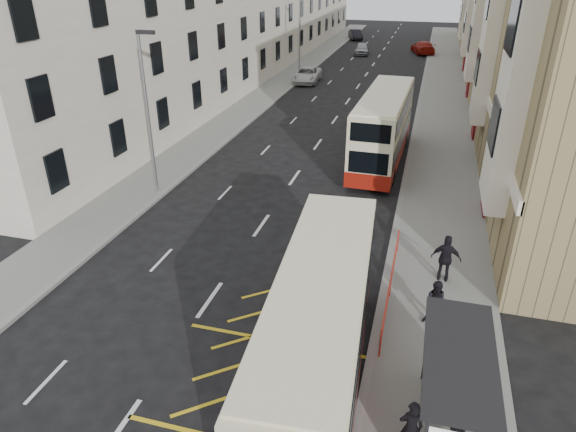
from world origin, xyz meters
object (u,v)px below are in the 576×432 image
(bus_shelter, at_px, (463,390))
(white_van, at_px, (307,75))
(pedestrian_near, at_px, (411,428))
(pedestrian_far, at_px, (446,258))
(car_dark, at_px, (355,35))
(car_silver, at_px, (362,49))
(car_red, at_px, (423,47))
(double_decker_rear, at_px, (383,128))
(double_decker_front, at_px, (319,335))
(street_lamp_far, at_px, (300,31))
(pedestrian_mid, at_px, (437,304))
(street_lamp_near, at_px, (148,106))

(bus_shelter, bearing_deg, white_van, 108.35)
(pedestrian_near, bearing_deg, pedestrian_far, -106.41)
(pedestrian_near, relative_size, car_dark, 0.37)
(car_silver, bearing_deg, car_red, 14.42)
(bus_shelter, bearing_deg, double_decker_rear, 101.13)
(double_decker_front, height_order, white_van, double_decker_front)
(street_lamp_far, bearing_deg, white_van, -53.67)
(bus_shelter, distance_m, car_dark, 73.38)
(car_red, bearing_deg, car_dark, -60.24)
(pedestrian_far, distance_m, car_dark, 65.73)
(street_lamp_far, bearing_deg, pedestrian_mid, -69.27)
(double_decker_rear, bearing_deg, bus_shelter, -77.11)
(car_red, bearing_deg, pedestrian_far, 78.31)
(pedestrian_mid, distance_m, car_red, 56.65)
(street_lamp_far, bearing_deg, bus_shelter, -70.88)
(double_decker_front, relative_size, pedestrian_mid, 6.16)
(street_lamp_far, distance_m, double_decker_front, 42.77)
(street_lamp_near, bearing_deg, pedestrian_far, -17.85)
(pedestrian_near, distance_m, pedestrian_mid, 5.30)
(pedestrian_near, distance_m, pedestrian_far, 8.11)
(car_dark, bearing_deg, street_lamp_near, -110.51)
(pedestrian_near, bearing_deg, double_decker_front, -40.66)
(pedestrian_near, bearing_deg, white_van, -83.96)
(pedestrian_mid, bearing_deg, pedestrian_near, -90.24)
(bus_shelter, relative_size, car_dark, 0.97)
(pedestrian_mid, bearing_deg, double_decker_front, -124.21)
(bus_shelter, height_order, white_van, bus_shelter)
(double_decker_rear, xyz_separation_m, pedestrian_mid, (3.46, -15.28, -1.16))
(car_red, bearing_deg, street_lamp_far, 44.13)
(pedestrian_far, xyz_separation_m, car_dark, (-13.30, 64.37, -0.37))
(double_decker_rear, relative_size, white_van, 2.05)
(bus_shelter, xyz_separation_m, double_decker_front, (-3.64, 1.16, -0.12))
(bus_shelter, relative_size, pedestrian_near, 2.60)
(double_decker_front, distance_m, car_silver, 58.10)
(bus_shelter, xyz_separation_m, car_silver, (-10.65, 58.83, -1.43))
(double_decker_rear, xyz_separation_m, car_silver, (-6.67, 38.59, -1.41))
(street_lamp_far, relative_size, pedestrian_near, 4.89)
(car_red, bearing_deg, pedestrian_mid, 77.88)
(street_lamp_far, bearing_deg, double_decker_front, -74.99)
(street_lamp_far, height_order, double_decker_rear, street_lamp_far)
(car_silver, height_order, car_dark, car_dark)
(car_dark, bearing_deg, street_lamp_far, -111.62)
(pedestrian_near, height_order, car_dark, pedestrian_near)
(bus_shelter, bearing_deg, car_dark, 100.64)
(double_decker_rear, height_order, pedestrian_mid, double_decker_rear)
(car_dark, height_order, car_red, car_red)
(car_dark, bearing_deg, pedestrian_mid, -98.44)
(double_decker_front, xyz_separation_m, pedestrian_far, (3.39, 6.58, -0.93))
(street_lamp_near, height_order, car_red, street_lamp_near)
(car_silver, bearing_deg, pedestrian_near, -86.19)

